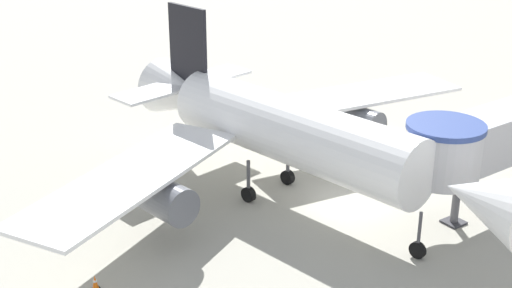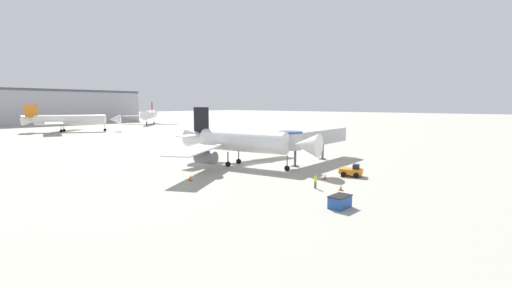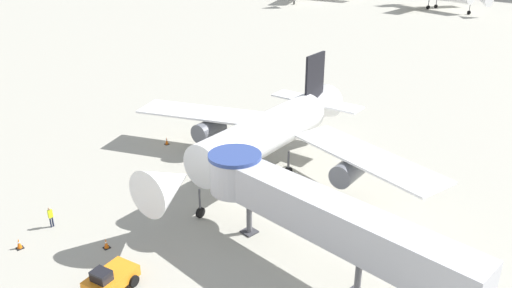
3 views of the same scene
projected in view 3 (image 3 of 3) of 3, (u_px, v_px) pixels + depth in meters
ground_plane at (269, 194)px, 44.84m from camera, size 800.00×800.00×0.00m
main_airplane at (266, 135)px, 46.23m from camera, size 33.38×26.56×10.32m
jet_bridge at (308, 208)px, 33.66m from camera, size 21.44×4.10×6.27m
pushback_tug_orange at (110, 279)px, 32.68m from camera, size 3.03×3.79×1.89m
traffic_cone_apron_front at (19, 244)px, 37.06m from camera, size 0.51×0.51×0.83m
traffic_cone_port_wing at (167, 141)px, 54.95m from camera, size 0.50×0.50×0.82m
traffic_cone_near_nose at (106, 244)px, 37.11m from camera, size 0.49×0.49×0.80m
ground_crew_marshaller at (51, 216)px, 39.51m from camera, size 0.23×0.35×1.77m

